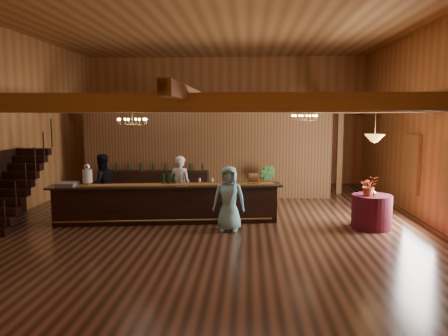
# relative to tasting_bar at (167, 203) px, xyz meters

# --- Properties ---
(floor) EXTENTS (14.00, 14.00, 0.00)m
(floor) POSITION_rel_tasting_bar_xyz_m (1.24, 0.38, -0.54)
(floor) COLOR brown
(floor) RESTS_ON ground
(ceiling) EXTENTS (14.00, 14.00, 0.00)m
(ceiling) POSITION_rel_tasting_bar_xyz_m (1.24, 0.38, 4.96)
(ceiling) COLOR #A36F3B
(ceiling) RESTS_ON wall_back
(wall_back) EXTENTS (12.00, 0.10, 5.50)m
(wall_back) POSITION_rel_tasting_bar_xyz_m (1.24, 7.38, 2.21)
(wall_back) COLOR #9F6E3B
(wall_back) RESTS_ON floor
(wall_front) EXTENTS (12.00, 0.10, 5.50)m
(wall_front) POSITION_rel_tasting_bar_xyz_m (1.24, -6.62, 2.21)
(wall_front) COLOR #9F6E3B
(wall_front) RESTS_ON floor
(wall_left) EXTENTS (0.10, 14.00, 5.50)m
(wall_left) POSITION_rel_tasting_bar_xyz_m (-4.76, 0.38, 2.21)
(wall_left) COLOR #9F6E3B
(wall_left) RESTS_ON floor
(wall_right) EXTENTS (0.10, 14.00, 5.50)m
(wall_right) POSITION_rel_tasting_bar_xyz_m (7.24, 0.38, 2.21)
(wall_right) COLOR #9F6E3B
(wall_right) RESTS_ON floor
(beam_grid) EXTENTS (11.90, 13.90, 0.39)m
(beam_grid) POSITION_rel_tasting_bar_xyz_m (1.24, 0.89, 2.70)
(beam_grid) COLOR olive
(beam_grid) RESTS_ON wall_left
(support_posts) EXTENTS (9.20, 10.20, 3.20)m
(support_posts) POSITION_rel_tasting_bar_xyz_m (1.24, -0.12, 1.06)
(support_posts) COLOR olive
(support_posts) RESTS_ON floor
(partition_wall) EXTENTS (9.00, 0.18, 3.10)m
(partition_wall) POSITION_rel_tasting_bar_xyz_m (0.74, 3.88, 1.01)
(partition_wall) COLOR brown
(partition_wall) RESTS_ON floor
(window_right_back) EXTENTS (0.12, 1.05, 1.75)m
(window_right_back) POSITION_rel_tasting_bar_xyz_m (7.19, 1.38, 1.01)
(window_right_back) COLOR white
(window_right_back) RESTS_ON wall_right
(staircase) EXTENTS (1.00, 2.80, 2.00)m
(staircase) POSITION_rel_tasting_bar_xyz_m (-4.21, -0.36, 0.46)
(staircase) COLOR black
(staircase) RESTS_ON floor
(backroom_boxes) EXTENTS (4.10, 0.60, 1.10)m
(backroom_boxes) POSITION_rel_tasting_bar_xyz_m (0.95, 5.88, -0.02)
(backroom_boxes) COLOR black
(backroom_boxes) RESTS_ON floor
(tasting_bar) EXTENTS (6.47, 1.63, 1.08)m
(tasting_bar) POSITION_rel_tasting_bar_xyz_m (0.00, 0.00, 0.00)
(tasting_bar) COLOR black
(tasting_bar) RESTS_ON floor
(beverage_dispenser) EXTENTS (0.26, 0.26, 0.60)m
(beverage_dispenser) POSITION_rel_tasting_bar_xyz_m (-2.15, -0.23, 0.81)
(beverage_dispenser) COLOR silver
(beverage_dispenser) RESTS_ON tasting_bar
(glass_rack_tray) EXTENTS (0.50, 0.50, 0.10)m
(glass_rack_tray) POSITION_rel_tasting_bar_xyz_m (-2.65, -0.40, 0.58)
(glass_rack_tray) COLOR gray
(glass_rack_tray) RESTS_ON tasting_bar
(raffle_drum) EXTENTS (0.34, 0.24, 0.30)m
(raffle_drum) POSITION_rel_tasting_bar_xyz_m (2.42, 0.27, 0.70)
(raffle_drum) COLOR brown
(raffle_drum) RESTS_ON tasting_bar
(bar_bottle_0) EXTENTS (0.07, 0.07, 0.30)m
(bar_bottle_0) POSITION_rel_tasting_bar_xyz_m (-0.11, 0.11, 0.68)
(bar_bottle_0) COLOR black
(bar_bottle_0) RESTS_ON tasting_bar
(bar_bottle_1) EXTENTS (0.07, 0.07, 0.30)m
(bar_bottle_1) POSITION_rel_tasting_bar_xyz_m (0.02, 0.13, 0.68)
(bar_bottle_1) COLOR black
(bar_bottle_1) RESTS_ON tasting_bar
(bar_bottle_2) EXTENTS (0.07, 0.07, 0.30)m
(bar_bottle_2) POSITION_rel_tasting_bar_xyz_m (0.06, 0.13, 0.68)
(bar_bottle_2) COLOR black
(bar_bottle_2) RESTS_ON tasting_bar
(bar_bottle_3) EXTENTS (0.07, 0.07, 0.30)m
(bar_bottle_3) POSITION_rel_tasting_bar_xyz_m (0.19, 0.15, 0.68)
(bar_bottle_3) COLOR black
(bar_bottle_3) RESTS_ON tasting_bar
(backbar_shelf) EXTENTS (3.55, 0.64, 0.99)m
(backbar_shelf) POSITION_rel_tasting_bar_xyz_m (-0.93, 3.55, -0.05)
(backbar_shelf) COLOR black
(backbar_shelf) RESTS_ON floor
(round_table) EXTENTS (1.04, 1.04, 0.90)m
(round_table) POSITION_rel_tasting_bar_xyz_m (5.54, -0.35, -0.09)
(round_table) COLOR maroon
(round_table) RESTS_ON floor
(chandelier_left) EXTENTS (0.80, 0.80, 0.53)m
(chandelier_left) POSITION_rel_tasting_bar_xyz_m (-0.91, -0.07, 2.28)
(chandelier_left) COLOR #A67C43
(chandelier_left) RESTS_ON beam_grid
(chandelier_right) EXTENTS (0.80, 0.80, 0.43)m
(chandelier_right) POSITION_rel_tasting_bar_xyz_m (4.04, 2.17, 2.38)
(chandelier_right) COLOR #A67C43
(chandelier_right) RESTS_ON beam_grid
(pendant_lamp) EXTENTS (0.52, 0.52, 0.90)m
(pendant_lamp) POSITION_rel_tasting_bar_xyz_m (5.54, -0.35, 1.86)
(pendant_lamp) COLOR #A67C43
(pendant_lamp) RESTS_ON beam_grid
(bartender) EXTENTS (0.77, 0.64, 1.81)m
(bartender) POSITION_rel_tasting_bar_xyz_m (0.27, 0.77, 0.36)
(bartender) COLOR white
(bartender) RESTS_ON floor
(staff_second) EXTENTS (1.14, 1.10, 1.86)m
(staff_second) POSITION_rel_tasting_bar_xyz_m (-2.10, 0.75, 0.38)
(staff_second) COLOR black
(staff_second) RESTS_ON floor
(guest) EXTENTS (0.87, 0.60, 1.70)m
(guest) POSITION_rel_tasting_bar_xyz_m (1.77, -0.80, 0.31)
(guest) COLOR #85CAE1
(guest) RESTS_ON floor
(floor_plant) EXTENTS (0.84, 0.76, 1.26)m
(floor_plant) POSITION_rel_tasting_bar_xyz_m (2.89, 3.43, 0.09)
(floor_plant) COLOR #2F6429
(floor_plant) RESTS_ON floor
(table_flowers) EXTENTS (0.48, 0.42, 0.53)m
(table_flowers) POSITION_rel_tasting_bar_xyz_m (5.42, -0.44, 0.62)
(table_flowers) COLOR #C04A2A
(table_flowers) RESTS_ON round_table
(table_vase) EXTENTS (0.18, 0.18, 0.29)m
(table_vase) POSITION_rel_tasting_bar_xyz_m (5.52, -0.43, 0.50)
(table_vase) COLOR #A67C43
(table_vase) RESTS_ON round_table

